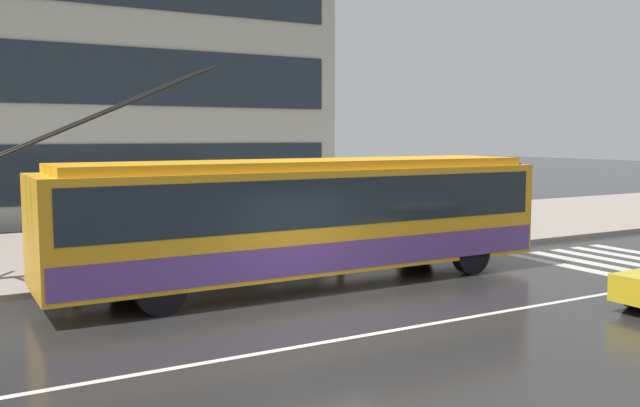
{
  "coord_description": "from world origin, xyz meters",
  "views": [
    {
      "loc": [
        -6.72,
        -11.07,
        3.54
      ],
      "look_at": [
        1.82,
        3.98,
        1.81
      ],
      "focal_mm": 38.23,
      "sensor_mm": 36.0,
      "label": 1
    }
  ],
  "objects_px": {
    "pedestrian_at_shelter": "(68,211)",
    "pedestrian_approaching_curb": "(341,216)",
    "bus_shelter": "(214,191)",
    "trolleybus": "(308,216)",
    "pedestrian_waiting_by_pole": "(222,230)",
    "pedestrian_walking_past": "(403,200)"
  },
  "relations": [
    {
      "from": "pedestrian_at_shelter",
      "to": "pedestrian_walking_past",
      "type": "distance_m",
      "value": 9.43
    },
    {
      "from": "trolleybus",
      "to": "pedestrian_walking_past",
      "type": "distance_m",
      "value": 5.01
    },
    {
      "from": "pedestrian_walking_past",
      "to": "pedestrian_waiting_by_pole",
      "type": "distance_m",
      "value": 5.76
    },
    {
      "from": "pedestrian_approaching_curb",
      "to": "pedestrian_walking_past",
      "type": "height_order",
      "value": "pedestrian_walking_past"
    },
    {
      "from": "pedestrian_at_shelter",
      "to": "pedestrian_walking_past",
      "type": "height_order",
      "value": "pedestrian_at_shelter"
    },
    {
      "from": "pedestrian_approaching_curb",
      "to": "pedestrian_walking_past",
      "type": "distance_m",
      "value": 1.95
    },
    {
      "from": "bus_shelter",
      "to": "trolleybus",
      "type": "bearing_deg",
      "value": -73.0
    },
    {
      "from": "trolleybus",
      "to": "bus_shelter",
      "type": "bearing_deg",
      "value": 107.0
    },
    {
      "from": "bus_shelter",
      "to": "pedestrian_approaching_curb",
      "type": "xyz_separation_m",
      "value": [
        3.87,
        -0.34,
        -0.91
      ]
    },
    {
      "from": "pedestrian_walking_past",
      "to": "trolleybus",
      "type": "bearing_deg",
      "value": -153.27
    },
    {
      "from": "pedestrian_at_shelter",
      "to": "pedestrian_approaching_curb",
      "type": "distance_m",
      "value": 7.67
    },
    {
      "from": "bus_shelter",
      "to": "pedestrian_walking_past",
      "type": "xyz_separation_m",
      "value": [
        5.54,
        -1.21,
        -0.41
      ]
    },
    {
      "from": "trolleybus",
      "to": "pedestrian_waiting_by_pole",
      "type": "distance_m",
      "value": 2.74
    },
    {
      "from": "pedestrian_waiting_by_pole",
      "to": "bus_shelter",
      "type": "bearing_deg",
      "value": 79.98
    },
    {
      "from": "bus_shelter",
      "to": "pedestrian_approaching_curb",
      "type": "height_order",
      "value": "bus_shelter"
    },
    {
      "from": "pedestrian_walking_past",
      "to": "pedestrian_waiting_by_pole",
      "type": "height_order",
      "value": "pedestrian_walking_past"
    },
    {
      "from": "pedestrian_at_shelter",
      "to": "pedestrian_walking_past",
      "type": "bearing_deg",
      "value": -9.86
    },
    {
      "from": "pedestrian_approaching_curb",
      "to": "pedestrian_waiting_by_pole",
      "type": "relative_size",
      "value": 1.03
    },
    {
      "from": "trolleybus",
      "to": "pedestrian_waiting_by_pole",
      "type": "relative_size",
      "value": 8.2
    },
    {
      "from": "trolleybus",
      "to": "bus_shelter",
      "type": "height_order",
      "value": "trolleybus"
    },
    {
      "from": "bus_shelter",
      "to": "pedestrian_walking_past",
      "type": "distance_m",
      "value": 5.69
    },
    {
      "from": "bus_shelter",
      "to": "pedestrian_waiting_by_pole",
      "type": "bearing_deg",
      "value": -100.02
    }
  ]
}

